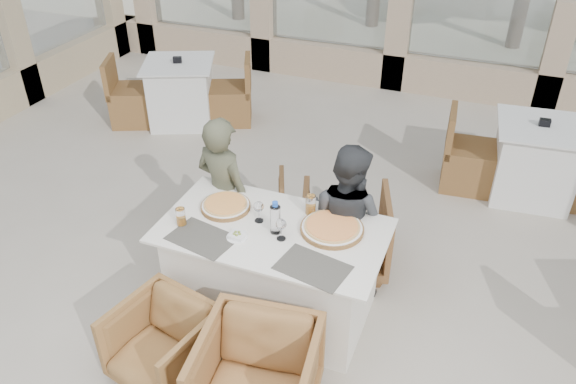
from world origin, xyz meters
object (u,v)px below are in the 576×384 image
(armchair_far_left, at_px, (250,208))
(pizza_right, at_px, (332,227))
(diner_left, at_px, (224,195))
(water_bottle, at_px, (275,217))
(beer_glass_left, at_px, (181,217))
(beer_glass_right, at_px, (311,205))
(dining_table, at_px, (273,271))
(wine_glass_centre, at_px, (259,210))
(armchair_near_right, at_px, (257,379))
(pizza_left, at_px, (226,205))
(bg_table_b, at_px, (534,161))
(bg_table_a, at_px, (181,93))
(wine_glass_near, at_px, (281,228))
(armchair_far_right, at_px, (345,230))
(diner_right, at_px, (346,221))
(olive_dish, at_px, (237,235))
(armchair_near_left, at_px, (163,344))

(armchair_far_left, bearing_deg, pizza_right, 123.07)
(diner_left, bearing_deg, pizza_right, 179.04)
(pizza_right, bearing_deg, water_bottle, -156.27)
(diner_left, bearing_deg, beer_glass_left, 99.98)
(beer_glass_right, bearing_deg, dining_table, -122.95)
(wine_glass_centre, bearing_deg, armchair_near_right, -67.38)
(beer_glass_left, bearing_deg, pizza_left, 56.03)
(bg_table_b, bearing_deg, bg_table_a, 172.25)
(wine_glass_near, distance_m, bg_table_a, 3.65)
(beer_glass_left, distance_m, bg_table_b, 3.56)
(armchair_far_right, bearing_deg, pizza_right, 78.22)
(wine_glass_near, distance_m, bg_table_b, 3.04)
(pizza_left, bearing_deg, diner_right, 22.62)
(armchair_far_right, xyz_separation_m, bg_table_b, (1.43, 1.69, 0.05))
(dining_table, bearing_deg, armchair_near_right, -73.30)
(dining_table, height_order, water_bottle, water_bottle)
(armchair_near_right, relative_size, bg_table_b, 0.44)
(dining_table, distance_m, olive_dish, 0.48)
(bg_table_a, bearing_deg, armchair_near_right, -77.03)
(pizza_right, xyz_separation_m, armchair_far_right, (-0.06, 0.60, -0.47))
(pizza_right, bearing_deg, dining_table, -160.67)
(dining_table, height_order, wine_glass_near, wine_glass_near)
(olive_dish, height_order, bg_table_b, olive_dish)
(beer_glass_left, xyz_separation_m, armchair_far_left, (0.06, 0.97, -0.55))
(armchair_far_left, relative_size, diner_left, 0.47)
(armchair_far_right, bearing_deg, beer_glass_right, 53.99)
(pizza_left, height_order, armchair_far_left, pizza_left)
(pizza_right, bearing_deg, wine_glass_centre, -171.12)
(armchair_near_left, distance_m, diner_right, 1.59)
(pizza_left, relative_size, bg_table_b, 0.22)
(diner_right, height_order, bg_table_b, diner_right)
(wine_glass_centre, xyz_separation_m, armchair_near_left, (-0.32, -0.88, -0.58))
(wine_glass_near, relative_size, bg_table_b, 0.11)
(pizza_left, height_order, beer_glass_left, beer_glass_left)
(armchair_near_right, xyz_separation_m, diner_left, (-0.85, 1.28, 0.35))
(armchair_near_left, bearing_deg, diner_left, 109.09)
(bg_table_a, bearing_deg, wine_glass_centre, -72.87)
(diner_right, relative_size, bg_table_a, 0.78)
(pizza_right, distance_m, diner_right, 0.36)
(pizza_right, xyz_separation_m, armchair_far_left, (-0.95, 0.65, -0.51))
(pizza_right, height_order, armchair_near_left, pizza_right)
(diner_left, distance_m, bg_table_a, 2.83)
(armchair_near_left, bearing_deg, pizza_right, 61.57)
(armchair_far_right, bearing_deg, bg_table_a, -52.80)
(armchair_near_left, bearing_deg, wine_glass_near, 66.58)
(pizza_left, bearing_deg, beer_glass_right, 15.69)
(pizza_right, relative_size, wine_glass_near, 2.43)
(water_bottle, height_order, armchair_far_left, water_bottle)
(pizza_right, relative_size, wine_glass_centre, 2.43)
(armchair_near_left, relative_size, diner_right, 0.48)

